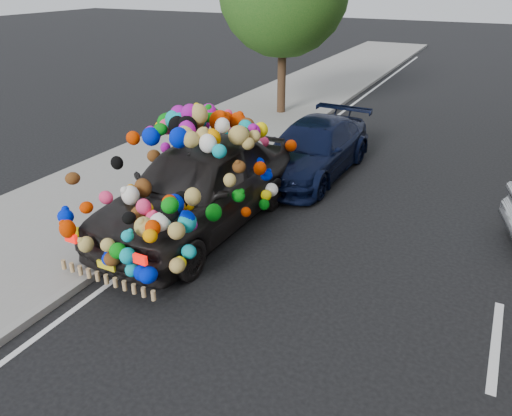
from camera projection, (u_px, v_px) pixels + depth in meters
The scene contains 6 objects.
ground at pixel (256, 277), 8.13m from camera, with size 100.00×100.00×0.00m, color black.
sidewalk at pixel (62, 221), 9.85m from camera, with size 4.00×60.00×0.12m, color gray.
kerb at pixel (140, 242), 9.06m from camera, with size 0.15×60.00×0.13m, color gray.
lane_markings at pixel (496, 344), 6.67m from camera, with size 6.00×50.00×0.01m, color silver, non-canonical shape.
plush_art_car at pixel (197, 168), 9.25m from camera, with size 2.48×5.24×2.35m.
navy_sedan at pixel (313, 149), 12.05m from camera, with size 1.79×4.41×1.28m, color black.
Camera 1 is at (3.09, -6.13, 4.51)m, focal length 35.00 mm.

